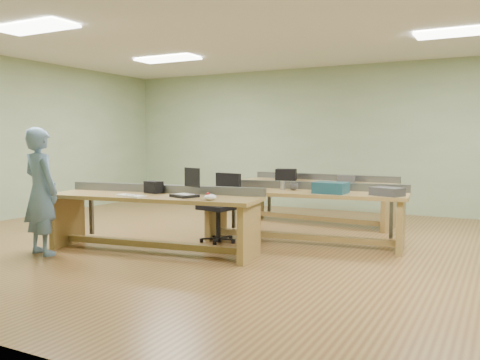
# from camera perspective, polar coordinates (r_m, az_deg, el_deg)

# --- Properties ---
(floor) EXTENTS (10.00, 10.00, 0.00)m
(floor) POSITION_cam_1_polar(r_m,az_deg,el_deg) (7.22, 1.34, -7.26)
(floor) COLOR olive
(floor) RESTS_ON ground
(ceiling) EXTENTS (10.00, 10.00, 0.00)m
(ceiling) POSITION_cam_1_polar(r_m,az_deg,el_deg) (7.23, 1.38, 16.72)
(ceiling) COLOR silver
(ceiling) RESTS_ON wall_back
(wall_back) EXTENTS (10.00, 0.04, 3.00)m
(wall_back) POSITION_cam_1_polar(r_m,az_deg,el_deg) (10.79, 10.90, 4.58)
(wall_back) COLOR #98AF84
(wall_back) RESTS_ON floor
(wall_left) EXTENTS (0.04, 8.00, 3.00)m
(wall_left) POSITION_cam_1_polar(r_m,az_deg,el_deg) (10.32, -24.43, 4.26)
(wall_left) COLOR #98AF84
(wall_left) RESTS_ON floor
(fluor_panels) EXTENTS (6.20, 3.50, 0.03)m
(fluor_panels) POSITION_cam_1_polar(r_m,az_deg,el_deg) (7.22, 1.38, 16.48)
(fluor_panels) COLOR white
(fluor_panels) RESTS_ON ceiling
(workbench_front) EXTENTS (2.98, 1.17, 0.86)m
(workbench_front) POSITION_cam_1_polar(r_m,az_deg,el_deg) (6.80, -9.71, -3.28)
(workbench_front) COLOR #9D7D42
(workbench_front) RESTS_ON floor
(workbench_mid) EXTENTS (2.94, 1.10, 0.86)m
(workbench_mid) POSITION_cam_1_polar(r_m,az_deg,el_deg) (7.26, 7.11, -2.77)
(workbench_mid) COLOR #9D7D42
(workbench_mid) RESTS_ON floor
(workbench_back) EXTENTS (2.77, 0.90, 0.86)m
(workbench_back) POSITION_cam_1_polar(r_m,az_deg,el_deg) (9.04, 8.68, -1.37)
(workbench_back) COLOR #9D7D42
(workbench_back) RESTS_ON floor
(person) EXTENTS (0.66, 0.50, 1.63)m
(person) POSITION_cam_1_polar(r_m,az_deg,el_deg) (6.98, -21.46, -1.19)
(person) COLOR #6585A6
(person) RESTS_ON floor
(laptop_base) EXTENTS (0.38, 0.35, 0.03)m
(laptop_base) POSITION_cam_1_polar(r_m,az_deg,el_deg) (6.48, -6.26, -1.76)
(laptop_base) COLOR black
(laptop_base) RESTS_ON workbench_front
(laptop_screen) EXTENTS (0.30, 0.12, 0.25)m
(laptop_screen) POSITION_cam_1_polar(r_m,az_deg,el_deg) (6.53, -5.40, 0.30)
(laptop_screen) COLOR black
(laptop_screen) RESTS_ON laptop_base
(keyboard) EXTENTS (0.46, 0.23, 0.03)m
(keyboard) POSITION_cam_1_polar(r_m,az_deg,el_deg) (6.60, -12.16, -1.77)
(keyboard) COLOR silver
(keyboard) RESTS_ON workbench_front
(trackball_mouse) EXTENTS (0.16, 0.18, 0.07)m
(trackball_mouse) POSITION_cam_1_polar(r_m,az_deg,el_deg) (6.12, -3.38, -1.92)
(trackball_mouse) COLOR white
(trackball_mouse) RESTS_ON workbench_front
(camera_bag) EXTENTS (0.27, 0.20, 0.16)m
(camera_bag) POSITION_cam_1_polar(r_m,az_deg,el_deg) (7.00, -9.68, -0.80)
(camera_bag) COLOR black
(camera_bag) RESTS_ON workbench_front
(task_chair) EXTENTS (0.63, 0.63, 0.99)m
(task_chair) POSITION_cam_1_polar(r_m,az_deg,el_deg) (7.36, -2.20, -4.16)
(task_chair) COLOR black
(task_chair) RESTS_ON floor
(parts_bin_teal) EXTENTS (0.44, 0.34, 0.15)m
(parts_bin_teal) POSITION_cam_1_polar(r_m,az_deg,el_deg) (7.00, 10.15, -0.86)
(parts_bin_teal) COLOR #163C48
(parts_bin_teal) RESTS_ON workbench_mid
(parts_bin_grey) EXTENTS (0.46, 0.39, 0.11)m
(parts_bin_grey) POSITION_cam_1_polar(r_m,az_deg,el_deg) (6.86, 16.18, -1.26)
(parts_bin_grey) COLOR #343436
(parts_bin_grey) RESTS_ON workbench_mid
(mug) EXTENTS (0.15, 0.15, 0.10)m
(mug) POSITION_cam_1_polar(r_m,az_deg,el_deg) (7.35, 6.05, -0.76)
(mug) COLOR #343436
(mug) RESTS_ON workbench_mid
(drinks_can) EXTENTS (0.08, 0.08, 0.13)m
(drinks_can) POSITION_cam_1_polar(r_m,az_deg,el_deg) (7.40, 4.82, -0.61)
(drinks_can) COLOR #B8B7BC
(drinks_can) RESTS_ON workbench_mid
(storage_box_back) EXTENTS (0.41, 0.34, 0.20)m
(storage_box_back) POSITION_cam_1_polar(r_m,az_deg,el_deg) (9.14, 5.19, 0.60)
(storage_box_back) COLOR black
(storage_box_back) RESTS_ON workbench_back
(tray_back) EXTENTS (0.36, 0.31, 0.12)m
(tray_back) POSITION_cam_1_polar(r_m,az_deg,el_deg) (8.88, 11.77, 0.14)
(tray_back) COLOR #343436
(tray_back) RESTS_ON workbench_back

